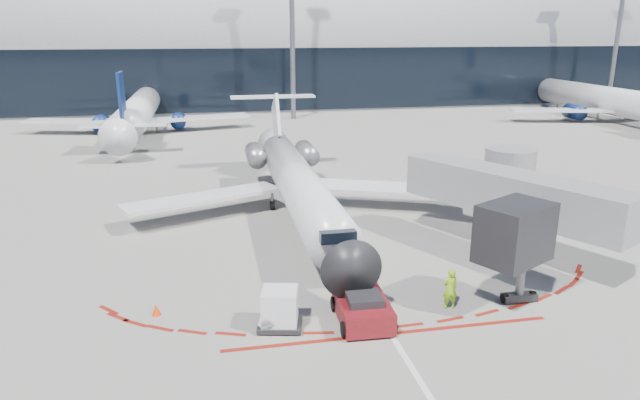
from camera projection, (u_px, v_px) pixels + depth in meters
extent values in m
plane|color=slate|center=(331.00, 238.00, 34.46)|extent=(260.00, 260.00, 0.00)
cube|color=silver|center=(325.00, 227.00, 36.34)|extent=(0.25, 40.00, 0.01)
cube|color=maroon|center=(391.00, 334.00, 23.65)|extent=(14.00, 0.25, 0.01)
cube|color=gray|center=(248.00, 74.00, 94.07)|extent=(150.00, 24.00, 10.00)
cylinder|color=gray|center=(246.00, 43.00, 92.63)|extent=(150.00, 24.00, 24.00)
cube|color=black|center=(254.00, 80.00, 82.75)|extent=(150.00, 0.20, 9.00)
cube|color=gray|center=(512.00, 193.00, 30.88)|extent=(8.22, 12.61, 2.30)
cube|color=black|center=(515.00, 233.00, 24.91)|extent=(3.86, 3.44, 2.60)
cylinder|color=slate|center=(521.00, 278.00, 26.13)|extent=(0.36, 0.36, 2.40)
cube|color=black|center=(519.00, 297.00, 26.41)|extent=(1.60, 0.60, 0.30)
cylinder|color=gray|center=(508.00, 185.00, 37.18)|extent=(3.20, 3.20, 4.80)
cylinder|color=black|center=(505.00, 216.00, 37.80)|extent=(4.00, 4.00, 0.50)
cylinder|color=slate|center=(292.00, 26.00, 76.88)|extent=(0.70, 0.70, 25.00)
cylinder|color=slate|center=(619.00, 26.00, 86.21)|extent=(0.70, 0.70, 25.00)
cylinder|color=silver|center=(299.00, 185.00, 37.13)|extent=(2.70, 22.03, 2.70)
cone|color=black|center=(344.00, 257.00, 25.47)|extent=(2.70, 2.80, 2.70)
cone|color=silver|center=(275.00, 147.00, 49.17)|extent=(2.70, 3.61, 2.70)
cube|color=black|center=(336.00, 234.00, 26.81)|extent=(1.70, 1.40, 0.55)
cube|color=silver|center=(203.00, 198.00, 37.64)|extent=(10.73, 6.36, 0.31)
cube|color=silver|center=(383.00, 188.00, 39.96)|extent=(10.73, 6.36, 0.31)
cube|color=silver|center=(276.00, 121.00, 47.54)|extent=(0.25, 4.70, 4.78)
cube|color=silver|center=(273.00, 97.00, 49.00)|extent=(7.21, 1.60, 0.16)
cylinder|color=slate|center=(256.00, 155.00, 44.95)|extent=(1.50, 3.40, 1.50)
cylinder|color=slate|center=(307.00, 153.00, 45.72)|extent=(1.50, 3.40, 1.50)
cylinder|color=black|center=(329.00, 271.00, 29.08)|extent=(0.22, 0.56, 0.56)
cylinder|color=black|center=(272.00, 205.00, 39.79)|extent=(0.30, 0.64, 0.64)
cylinder|color=black|center=(315.00, 203.00, 40.35)|extent=(0.30, 0.64, 0.64)
cylinder|color=slate|center=(329.00, 266.00, 29.00)|extent=(0.18, 0.18, 1.10)
cube|color=#5B0D15|center=(362.00, 309.00, 24.50)|extent=(2.21, 3.42, 0.94)
cube|color=black|center=(364.00, 299.00, 24.03)|extent=(1.51, 1.31, 0.37)
cylinder|color=slate|center=(351.00, 290.00, 26.74)|extent=(0.20, 2.72, 0.10)
cylinder|color=black|center=(345.00, 329.00, 23.33)|extent=(0.32, 0.68, 0.67)
cylinder|color=black|center=(392.00, 326.00, 23.64)|extent=(0.32, 0.68, 0.67)
cylinder|color=black|center=(335.00, 304.00, 25.51)|extent=(0.32, 0.68, 0.67)
cylinder|color=black|center=(378.00, 301.00, 25.81)|extent=(0.32, 0.68, 0.67)
imported|color=#95E117|center=(450.00, 289.00, 25.57)|extent=(0.70, 0.46, 1.91)
cube|color=black|center=(280.00, 324.00, 24.14)|extent=(2.13, 1.92, 0.20)
cube|color=silver|center=(280.00, 306.00, 23.90)|extent=(1.73, 1.66, 1.47)
cylinder|color=black|center=(261.00, 332.00, 23.61)|extent=(0.13, 0.20, 0.18)
cylinder|color=black|center=(297.00, 332.00, 23.58)|extent=(0.13, 0.20, 0.18)
cylinder|color=black|center=(265.00, 318.00, 24.75)|extent=(0.13, 0.20, 0.18)
cylinder|color=black|center=(298.00, 318.00, 24.72)|extent=(0.13, 0.20, 0.18)
cone|color=#FA3A05|center=(156.00, 310.00, 25.12)|extent=(0.39, 0.39, 0.54)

